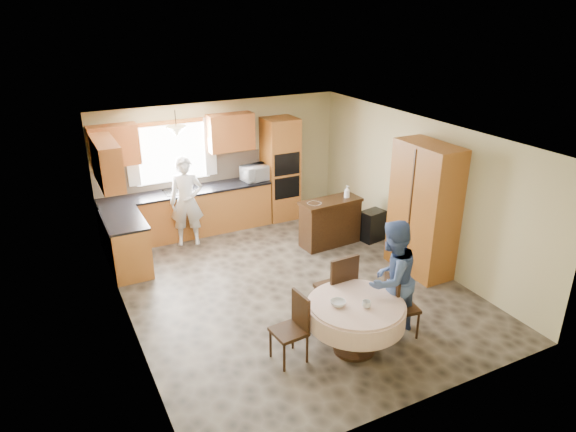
% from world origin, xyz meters
% --- Properties ---
extents(floor, '(5.00, 6.00, 0.01)m').
position_xyz_m(floor, '(0.00, 0.00, 0.00)').
color(floor, brown).
rests_on(floor, ground).
extents(ceiling, '(5.00, 6.00, 0.01)m').
position_xyz_m(ceiling, '(0.00, 0.00, 2.50)').
color(ceiling, white).
rests_on(ceiling, wall_back).
extents(wall_back, '(5.00, 0.02, 2.50)m').
position_xyz_m(wall_back, '(0.00, 3.00, 1.25)').
color(wall_back, tan).
rests_on(wall_back, floor).
extents(wall_front, '(5.00, 0.02, 2.50)m').
position_xyz_m(wall_front, '(0.00, -3.00, 1.25)').
color(wall_front, tan).
rests_on(wall_front, floor).
extents(wall_left, '(0.02, 6.00, 2.50)m').
position_xyz_m(wall_left, '(-2.50, 0.00, 1.25)').
color(wall_left, tan).
rests_on(wall_left, floor).
extents(wall_right, '(0.02, 6.00, 2.50)m').
position_xyz_m(wall_right, '(2.50, 0.00, 1.25)').
color(wall_right, tan).
rests_on(wall_right, floor).
extents(window, '(1.40, 0.03, 1.10)m').
position_xyz_m(window, '(-1.00, 2.98, 1.60)').
color(window, white).
rests_on(window, wall_back).
extents(curtain_left, '(0.22, 0.02, 1.15)m').
position_xyz_m(curtain_left, '(-1.75, 2.93, 1.65)').
color(curtain_left, white).
rests_on(curtain_left, wall_back).
extents(curtain_right, '(0.22, 0.02, 1.15)m').
position_xyz_m(curtain_right, '(-0.25, 2.93, 1.65)').
color(curtain_right, white).
rests_on(curtain_right, wall_back).
extents(base_cab_back, '(3.30, 0.60, 0.88)m').
position_xyz_m(base_cab_back, '(-0.85, 2.70, 0.44)').
color(base_cab_back, orange).
rests_on(base_cab_back, floor).
extents(counter_back, '(3.30, 0.64, 0.04)m').
position_xyz_m(counter_back, '(-0.85, 2.70, 0.90)').
color(counter_back, black).
rests_on(counter_back, base_cab_back).
extents(base_cab_left, '(0.60, 1.20, 0.88)m').
position_xyz_m(base_cab_left, '(-2.20, 1.80, 0.44)').
color(base_cab_left, orange).
rests_on(base_cab_left, floor).
extents(counter_left, '(0.64, 1.20, 0.04)m').
position_xyz_m(counter_left, '(-2.20, 1.80, 0.90)').
color(counter_left, black).
rests_on(counter_left, base_cab_left).
extents(backsplash, '(3.30, 0.02, 0.55)m').
position_xyz_m(backsplash, '(-0.85, 2.99, 1.18)').
color(backsplash, tan).
rests_on(backsplash, wall_back).
extents(wall_cab_left, '(0.85, 0.33, 0.72)m').
position_xyz_m(wall_cab_left, '(-2.05, 2.83, 1.91)').
color(wall_cab_left, '#C76931').
rests_on(wall_cab_left, wall_back).
extents(wall_cab_right, '(0.90, 0.33, 0.72)m').
position_xyz_m(wall_cab_right, '(0.15, 2.83, 1.91)').
color(wall_cab_right, '#C76931').
rests_on(wall_cab_right, wall_back).
extents(wall_cab_side, '(0.33, 1.20, 0.72)m').
position_xyz_m(wall_cab_side, '(-2.33, 1.80, 1.91)').
color(wall_cab_side, '#C76931').
rests_on(wall_cab_side, wall_left).
extents(oven_tower, '(0.66, 0.62, 2.12)m').
position_xyz_m(oven_tower, '(1.15, 2.69, 1.06)').
color(oven_tower, orange).
rests_on(oven_tower, floor).
extents(oven_upper, '(0.56, 0.01, 0.45)m').
position_xyz_m(oven_upper, '(1.15, 2.38, 1.25)').
color(oven_upper, black).
rests_on(oven_upper, oven_tower).
extents(oven_lower, '(0.56, 0.01, 0.45)m').
position_xyz_m(oven_lower, '(1.15, 2.38, 0.75)').
color(oven_lower, black).
rests_on(oven_lower, oven_tower).
extents(pendant, '(0.36, 0.36, 0.18)m').
position_xyz_m(pendant, '(-1.00, 2.50, 2.12)').
color(pendant, beige).
rests_on(pendant, ceiling).
extents(sideboard, '(1.19, 0.55, 0.83)m').
position_xyz_m(sideboard, '(1.38, 1.06, 0.42)').
color(sideboard, '#35220E').
rests_on(sideboard, floor).
extents(space_heater, '(0.48, 0.38, 0.60)m').
position_xyz_m(space_heater, '(2.20, 0.84, 0.30)').
color(space_heater, black).
rests_on(space_heater, floor).
extents(cupboard, '(0.58, 1.16, 2.21)m').
position_xyz_m(cupboard, '(2.22, -0.48, 1.10)').
color(cupboard, orange).
rests_on(cupboard, floor).
extents(dining_table, '(1.27, 1.27, 0.72)m').
position_xyz_m(dining_table, '(-0.00, -1.85, 0.56)').
color(dining_table, '#35220E').
rests_on(dining_table, floor).
extents(chair_left, '(0.43, 0.43, 0.91)m').
position_xyz_m(chair_left, '(-0.79, -1.64, 0.50)').
color(chair_left, '#35220E').
rests_on(chair_left, floor).
extents(chair_back, '(0.48, 0.48, 1.07)m').
position_xyz_m(chair_back, '(0.15, -1.20, 0.59)').
color(chair_back, '#35220E').
rests_on(chair_back, floor).
extents(chair_right, '(0.45, 0.45, 0.91)m').
position_xyz_m(chair_right, '(0.68, -1.83, 0.50)').
color(chair_right, '#35220E').
rests_on(chair_right, floor).
extents(framed_picture, '(0.06, 0.65, 0.54)m').
position_xyz_m(framed_picture, '(2.47, 0.21, 1.61)').
color(framed_picture, gold).
rests_on(framed_picture, wall_right).
extents(microwave, '(0.60, 0.45, 0.30)m').
position_xyz_m(microwave, '(0.58, 2.65, 1.07)').
color(microwave, silver).
rests_on(microwave, counter_back).
extents(person_sink, '(0.71, 0.57, 1.69)m').
position_xyz_m(person_sink, '(-0.98, 2.29, 0.85)').
color(person_sink, silver).
rests_on(person_sink, floor).
extents(person_dining, '(0.95, 0.83, 1.67)m').
position_xyz_m(person_dining, '(0.62, -1.73, 0.83)').
color(person_dining, '#3E5488').
rests_on(person_dining, floor).
extents(bowl_sideboard, '(0.31, 0.31, 0.06)m').
position_xyz_m(bowl_sideboard, '(1.03, 1.06, 0.86)').
color(bowl_sideboard, '#B2B2B2').
rests_on(bowl_sideboard, sideboard).
extents(bottle_sideboard, '(0.14, 0.14, 0.28)m').
position_xyz_m(bottle_sideboard, '(1.73, 1.06, 0.97)').
color(bottle_sideboard, silver).
rests_on(bottle_sideboard, sideboard).
extents(cup_table, '(0.12, 0.12, 0.09)m').
position_xyz_m(cup_table, '(0.04, -2.00, 0.76)').
color(cup_table, '#B2B2B2').
rests_on(cup_table, dining_table).
extents(bowl_table, '(0.26, 0.26, 0.06)m').
position_xyz_m(bowl_table, '(-0.25, -1.80, 0.75)').
color(bowl_table, '#B2B2B2').
rests_on(bowl_table, dining_table).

